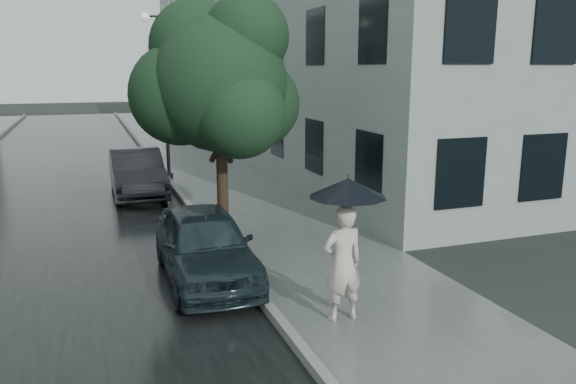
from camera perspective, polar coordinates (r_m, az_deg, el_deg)
name	(u,v)px	position (r m, az deg, el deg)	size (l,w,h in m)	color
ground	(348,290)	(9.92, 6.13, -9.90)	(120.00, 120.00, 0.00)	black
sidewalk	(213,172)	(21.02, -7.68, 2.04)	(3.50, 60.00, 0.01)	slate
kerb_near	(163,173)	(20.70, -12.62, 1.89)	(0.15, 60.00, 0.15)	slate
asphalt_road	(58,182)	(20.59, -22.30, 0.99)	(6.85, 60.00, 0.00)	black
building_near	(279,53)	(29.33, -0.90, 13.89)	(7.02, 36.00, 9.00)	gray
pedestrian	(343,263)	(8.51, 5.58, -7.20)	(0.65, 0.43, 1.80)	beige
umbrella	(348,188)	(8.18, 6.11, 0.42)	(1.51, 1.51, 1.32)	black
street_tree	(219,82)	(11.75, -7.06, 11.03)	(3.59, 3.26, 5.24)	#332619
lamp_post	(161,87)	(19.60, -12.80, 10.37)	(0.85, 0.33, 5.54)	black
car_near	(205,244)	(10.27, -8.42, -5.27)	(1.54, 3.82, 1.30)	#1B292D
car_far	(137,173)	(17.51, -15.10, 1.92)	(1.45, 4.16, 1.37)	#242529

